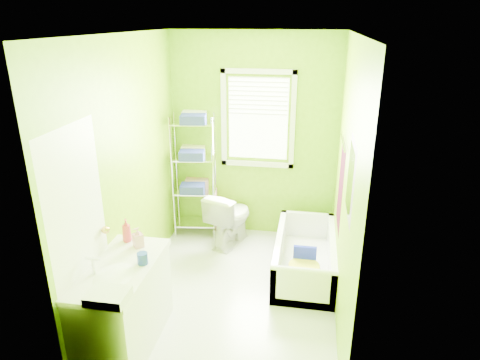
% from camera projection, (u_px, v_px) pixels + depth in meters
% --- Properties ---
extents(ground, '(2.90, 2.90, 0.00)m').
position_uv_depth(ground, '(233.00, 293.00, 4.53)').
color(ground, silver).
rests_on(ground, ground).
extents(room_envelope, '(2.14, 2.94, 2.62)m').
position_uv_depth(room_envelope, '(232.00, 153.00, 3.97)').
color(room_envelope, '#71A608').
rests_on(room_envelope, ground).
extents(window, '(0.92, 0.05, 1.22)m').
position_uv_depth(window, '(258.00, 114.00, 5.25)').
color(window, white).
rests_on(window, ground).
extents(door, '(0.09, 0.80, 2.00)m').
position_uv_depth(door, '(82.00, 248.00, 3.42)').
color(door, white).
rests_on(door, ground).
extents(right_wall_decor, '(0.04, 1.48, 1.17)m').
position_uv_depth(right_wall_decor, '(344.00, 183.00, 3.87)').
color(right_wall_decor, '#3F0719').
rests_on(right_wall_decor, ground).
extents(bathtub, '(0.66, 1.40, 0.45)m').
position_uv_depth(bathtub, '(304.00, 261.00, 4.85)').
color(bathtub, white).
rests_on(bathtub, ground).
extents(toilet, '(0.61, 0.80, 0.72)m').
position_uv_depth(toilet, '(230.00, 217.00, 5.41)').
color(toilet, white).
rests_on(toilet, ground).
extents(vanity, '(0.54, 1.09, 1.01)m').
position_uv_depth(vanity, '(123.00, 304.00, 3.67)').
color(vanity, silver).
rests_on(vanity, ground).
extents(wire_shelf_unit, '(0.59, 0.48, 1.63)m').
position_uv_depth(wire_shelf_unit, '(195.00, 162.00, 5.46)').
color(wire_shelf_unit, silver).
rests_on(wire_shelf_unit, ground).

